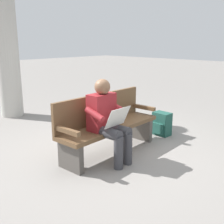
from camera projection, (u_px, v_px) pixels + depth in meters
The scene contains 5 objects.
ground_plane at pixel (110, 152), 4.33m from camera, with size 40.00×40.00×0.00m, color gray.
bench_near at pixel (107, 123), 4.26m from camera, with size 1.82×0.56×0.90m.
person_seated at pixel (107, 119), 3.89m from camera, with size 0.58×0.59×1.18m.
backpack at pixel (162, 124), 5.09m from camera, with size 0.26×0.32×0.42m.
support_pillar at pixel (6, 37), 6.03m from camera, with size 0.50×0.50×3.52m, color #B2AFA8.
Camera 1 is at (2.90, 2.80, 1.69)m, focal length 44.72 mm.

